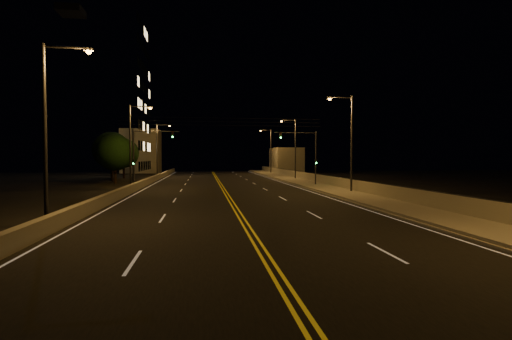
{
  "coord_description": "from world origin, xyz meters",
  "views": [
    {
      "loc": [
        -2.15,
        -11.23,
        3.53
      ],
      "look_at": [
        2.0,
        18.0,
        2.5
      ],
      "focal_mm": 26.0,
      "sensor_mm": 36.0,
      "label": 1
    }
  ],
  "objects": [
    {
      "name": "streetlight_1",
      "position": [
        11.53,
        22.36,
        5.37
      ],
      "size": [
        2.55,
        0.28,
        9.31
      ],
      "color": "#2D2D33",
      "rests_on": "ground"
    },
    {
      "name": "lane_markings",
      "position": [
        0.0,
        19.93,
        0.02
      ],
      "size": [
        17.32,
        116.0,
        0.0
      ],
      "color": "silver",
      "rests_on": "road"
    },
    {
      "name": "curb",
      "position": [
        8.93,
        20.0,
        0.07
      ],
      "size": [
        0.14,
        120.0,
        0.15
      ],
      "primitive_type": "cube",
      "color": "gray",
      "rests_on": "ground"
    },
    {
      "name": "streetlight_6",
      "position": [
        -9.93,
        55.34,
        5.37
      ],
      "size": [
        2.55,
        0.28,
        9.31
      ],
      "color": "#2D2D33",
      "rests_on": "ground"
    },
    {
      "name": "road",
      "position": [
        0.0,
        20.0,
        0.01
      ],
      "size": [
        18.0,
        120.0,
        0.02
      ],
      "primitive_type": "cube",
      "color": "black",
      "rests_on": "ground"
    },
    {
      "name": "parapet_wall",
      "position": [
        12.45,
        20.0,
        0.8
      ],
      "size": [
        0.3,
        120.0,
        1.0
      ],
      "primitive_type": "cube",
      "color": "gray",
      "rests_on": "sidewalk"
    },
    {
      "name": "building_tower",
      "position": [
        -24.42,
        56.51,
        13.95
      ],
      "size": [
        24.0,
        15.0,
        29.05
      ],
      "color": "gray",
      "rests_on": "ground"
    },
    {
      "name": "traffic_signal_left",
      "position": [
        -8.85,
        31.13,
        4.12
      ],
      "size": [
        5.11,
        0.31,
        6.59
      ],
      "color": "#2D2D33",
      "rests_on": "ground"
    },
    {
      "name": "overhead_wires",
      "position": [
        0.0,
        29.5,
        7.4
      ],
      "size": [
        22.0,
        0.03,
        0.83
      ],
      "color": "black"
    },
    {
      "name": "streetlight_4",
      "position": [
        -9.93,
        9.12,
        5.37
      ],
      "size": [
        2.55,
        0.28,
        9.31
      ],
      "color": "#2D2D33",
      "rests_on": "ground"
    },
    {
      "name": "sidewalk",
      "position": [
        10.8,
        20.0,
        0.15
      ],
      "size": [
        3.6,
        120.0,
        0.3
      ],
      "primitive_type": "cube",
      "color": "gray",
      "rests_on": "ground"
    },
    {
      "name": "jersey_barrier",
      "position": [
        -9.25,
        20.0,
        0.41
      ],
      "size": [
        0.45,
        120.0,
        0.83
      ],
      "primitive_type": "cube",
      "color": "gray",
      "rests_on": "ground"
    },
    {
      "name": "distant_building_left",
      "position": [
        -16.0,
        75.12,
        4.86
      ],
      "size": [
        8.0,
        8.0,
        9.71
      ],
      "primitive_type": "cube",
      "color": "gray",
      "rests_on": "ground"
    },
    {
      "name": "streetlight_3",
      "position": [
        11.53,
        64.87,
        5.37
      ],
      "size": [
        2.55,
        0.28,
        9.31
      ],
      "color": "#2D2D33",
      "rests_on": "ground"
    },
    {
      "name": "tree_2",
      "position": [
        -15.19,
        52.25,
        4.2
      ],
      "size": [
        4.92,
        4.92,
        6.66
      ],
      "color": "black",
      "rests_on": "ground"
    },
    {
      "name": "distant_building_right",
      "position": [
        16.5,
        71.33,
        2.8
      ],
      "size": [
        6.0,
        10.0,
        5.6
      ],
      "primitive_type": "cube",
      "color": "gray",
      "rests_on": "ground"
    },
    {
      "name": "tree_1",
      "position": [
        -15.48,
        45.44,
        4.56
      ],
      "size": [
        5.34,
        5.34,
        7.24
      ],
      "color": "black",
      "rests_on": "ground"
    },
    {
      "name": "parapet_rail",
      "position": [
        12.45,
        20.0,
        1.33
      ],
      "size": [
        0.06,
        120.0,
        0.06
      ],
      "primitive_type": "cylinder",
      "rotation": [
        1.57,
        0.0,
        0.0
      ],
      "color": "black",
      "rests_on": "parapet_wall"
    },
    {
      "name": "traffic_signal_right",
      "position": [
        10.05,
        31.13,
        4.12
      ],
      "size": [
        5.11,
        0.31,
        6.59
      ],
      "color": "#2D2D33",
      "rests_on": "ground"
    },
    {
      "name": "streetlight_2",
      "position": [
        11.53,
        44.09,
        5.37
      ],
      "size": [
        2.55,
        0.28,
        9.31
      ],
      "color": "#2D2D33",
      "rests_on": "ground"
    },
    {
      "name": "tree_0",
      "position": [
        -13.78,
        39.99,
        4.14
      ],
      "size": [
        4.85,
        4.85,
        6.58
      ],
      "color": "black",
      "rests_on": "ground"
    },
    {
      "name": "streetlight_5",
      "position": [
        -9.93,
        31.48,
        5.37
      ],
      "size": [
        2.55,
        0.28,
        9.31
      ],
      "color": "#2D2D33",
      "rests_on": "ground"
    },
    {
      "name": "ground",
      "position": [
        0.0,
        0.0,
        0.0
      ],
      "size": [
        160.0,
        160.0,
        0.0
      ],
      "primitive_type": "plane",
      "color": "black",
      "rests_on": "ground"
    }
  ]
}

